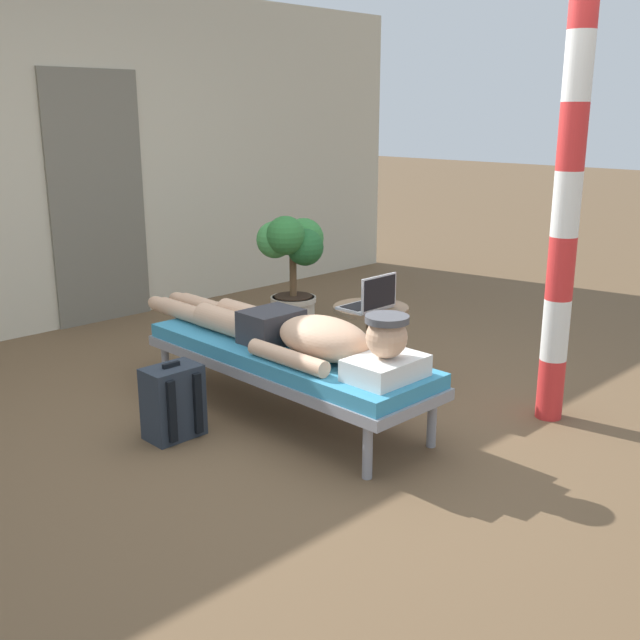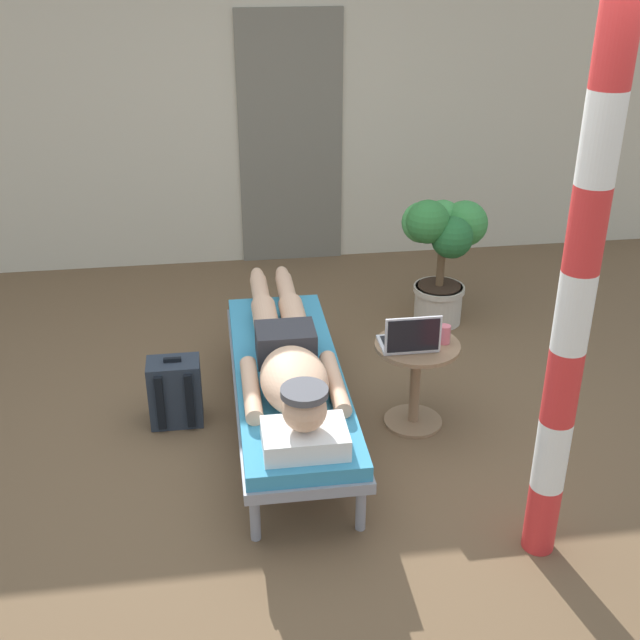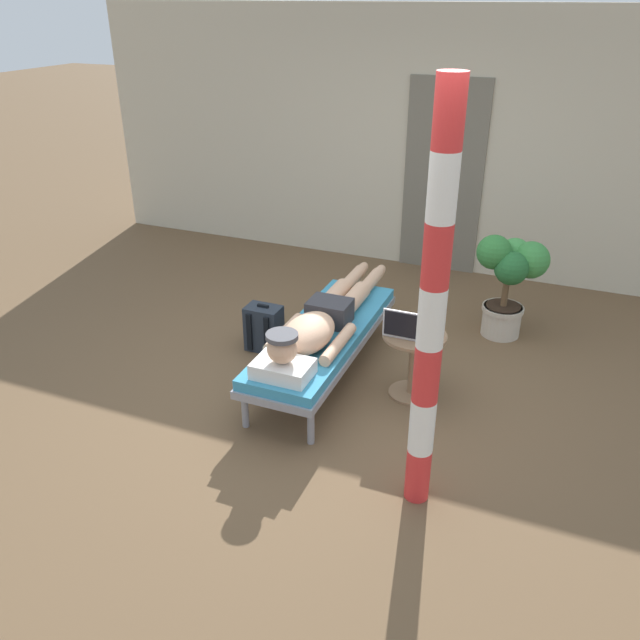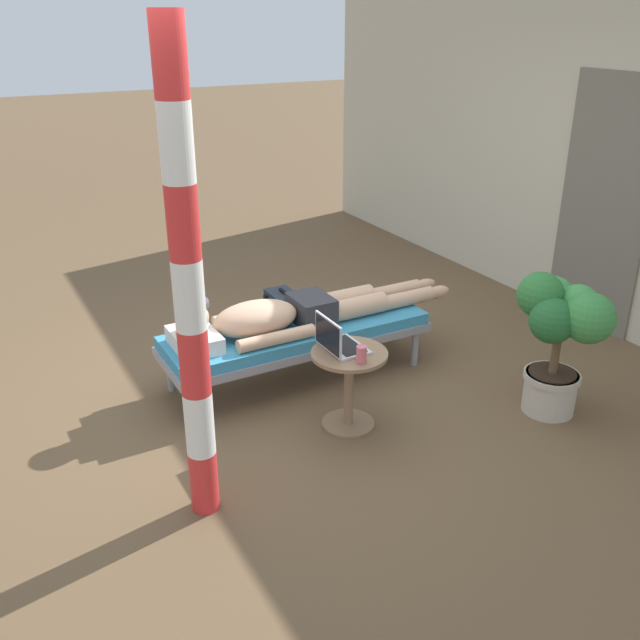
% 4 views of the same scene
% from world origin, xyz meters
% --- Properties ---
extents(ground_plane, '(40.00, 40.00, 0.00)m').
position_xyz_m(ground_plane, '(0.00, 0.00, 0.00)').
color(ground_plane, brown).
extents(house_wall_back, '(7.60, 0.20, 2.70)m').
position_xyz_m(house_wall_back, '(-0.06, 2.88, 1.35)').
color(house_wall_back, beige).
rests_on(house_wall_back, ground).
extents(house_door_panel, '(0.84, 0.03, 2.04)m').
position_xyz_m(house_door_panel, '(0.25, 2.77, 1.02)').
color(house_door_panel, '#6D6759').
rests_on(house_door_panel, ground).
extents(lounge_chair, '(0.61, 1.92, 0.42)m').
position_xyz_m(lounge_chair, '(-0.06, 0.16, 0.35)').
color(lounge_chair, gray).
rests_on(lounge_chair, ground).
extents(person_reclining, '(0.53, 2.17, 0.33)m').
position_xyz_m(person_reclining, '(-0.06, 0.08, 0.52)').
color(person_reclining, white).
rests_on(person_reclining, lounge_chair).
extents(side_table, '(0.48, 0.48, 0.52)m').
position_xyz_m(side_table, '(0.67, 0.16, 0.36)').
color(side_table, '#8C6B4C').
rests_on(side_table, ground).
extents(laptop, '(0.31, 0.24, 0.23)m').
position_xyz_m(laptop, '(0.61, 0.10, 0.58)').
color(laptop, silver).
rests_on(laptop, side_table).
extents(drink_glass, '(0.06, 0.06, 0.11)m').
position_xyz_m(drink_glass, '(0.82, 0.15, 0.58)').
color(drink_glass, '#D86672').
rests_on(drink_glass, side_table).
extents(backpack, '(0.30, 0.26, 0.42)m').
position_xyz_m(backpack, '(-0.70, 0.37, 0.20)').
color(backpack, '#262D38').
rests_on(backpack, ground).
extents(potted_plant, '(0.61, 0.50, 0.95)m').
position_xyz_m(potted_plant, '(1.16, 1.42, 0.61)').
color(potted_plant, '#BFB29E').
rests_on(potted_plant, ground).
extents(porch_post, '(0.15, 0.15, 2.47)m').
position_xyz_m(porch_post, '(1.00, -0.94, 1.23)').
color(porch_post, red).
rests_on(porch_post, ground).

